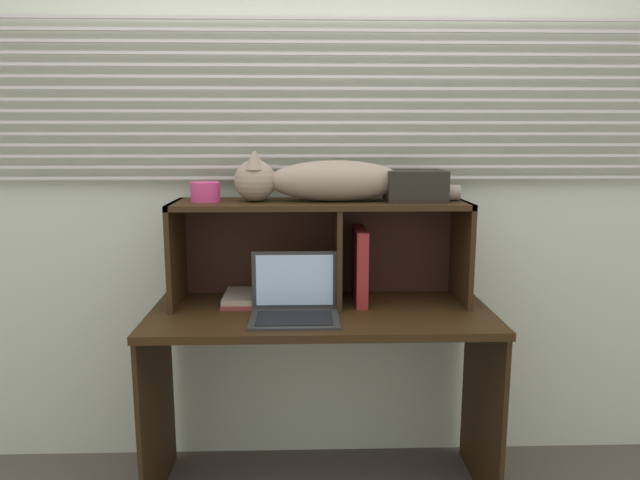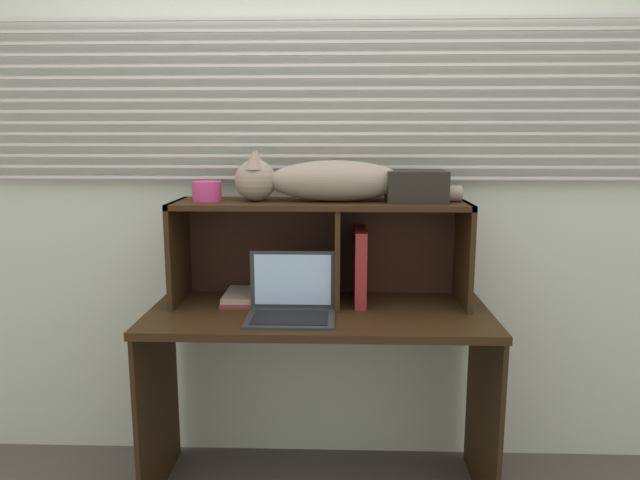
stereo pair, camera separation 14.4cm
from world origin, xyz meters
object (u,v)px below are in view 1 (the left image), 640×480
(binder_upright, at_px, (360,265))
(book_stack, at_px, (245,298))
(small_basket, at_px, (205,192))
(storage_box, at_px, (415,186))
(laptop, at_px, (294,304))
(cat, at_px, (321,181))

(binder_upright, relative_size, book_stack, 1.27)
(small_basket, distance_m, storage_box, 0.83)
(laptop, relative_size, book_stack, 1.38)
(laptop, height_order, storage_box, storage_box)
(laptop, relative_size, storage_box, 1.42)
(cat, relative_size, book_stack, 3.74)
(small_basket, bearing_deg, storage_box, 0.00)
(binder_upright, distance_m, storage_box, 0.39)
(cat, height_order, laptop, cat)
(laptop, bearing_deg, binder_upright, 36.49)
(cat, distance_m, small_basket, 0.45)
(binder_upright, bearing_deg, small_basket, 180.00)
(binder_upright, distance_m, book_stack, 0.48)
(small_basket, xyz_separation_m, storage_box, (0.83, 0.00, 0.02))
(cat, xyz_separation_m, storage_box, (0.37, 0.00, -0.02))
(laptop, bearing_deg, cat, 61.73)
(laptop, distance_m, storage_box, 0.67)
(binder_upright, height_order, book_stack, binder_upright)
(binder_upright, relative_size, storage_box, 1.31)
(cat, distance_m, book_stack, 0.57)
(cat, xyz_separation_m, laptop, (-0.10, -0.19, -0.44))
(cat, bearing_deg, laptop, -118.27)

